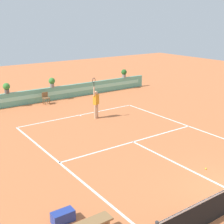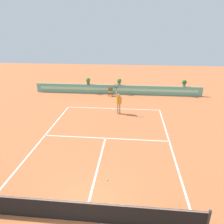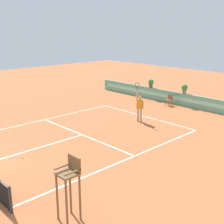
% 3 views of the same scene
% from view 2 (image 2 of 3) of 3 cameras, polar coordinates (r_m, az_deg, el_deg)
% --- Properties ---
extents(ground_plane, '(60.00, 60.00, 0.00)m').
position_cam_2_polar(ground_plane, '(13.53, -2.02, -7.97)').
color(ground_plane, '#C66B3D').
extents(court_lines, '(8.32, 11.94, 0.01)m').
position_cam_2_polar(court_lines, '(14.15, -1.64, -6.51)').
color(court_lines, white).
rests_on(court_lines, ground).
extents(net, '(8.92, 0.10, 1.00)m').
position_cam_2_polar(net, '(8.54, -7.88, -25.13)').
color(net, '#333333').
rests_on(net, ground).
extents(back_wall_barrier, '(18.00, 0.21, 1.00)m').
position_cam_2_polar(back_wall_barrier, '(22.93, 1.36, 6.12)').
color(back_wall_barrier, '#60A88E').
rests_on(back_wall_barrier, ground).
extents(ball_kid_chair, '(0.44, 0.44, 0.85)m').
position_cam_2_polar(ball_kid_chair, '(22.29, -0.45, 5.60)').
color(ball_kid_chair, brown).
rests_on(ball_kid_chair, ground).
extents(tennis_player, '(0.58, 0.34, 2.58)m').
position_cam_2_polar(tennis_player, '(17.36, 1.78, 2.77)').
color(tennis_player, tan).
rests_on(tennis_player, ground).
extents(tennis_ball_near_baseline, '(0.07, 0.07, 0.07)m').
position_cam_2_polar(tennis_ball_near_baseline, '(10.46, -1.40, -17.93)').
color(tennis_ball_near_baseline, '#CCE033').
rests_on(tennis_ball_near_baseline, ground).
extents(potted_plant_far_right, '(0.48, 0.48, 0.72)m').
position_cam_2_polar(potted_plant_far_right, '(23.28, 19.03, 7.49)').
color(potted_plant_far_right, gray).
rests_on(potted_plant_far_right, back_wall_barrier).
extents(potted_plant_centre, '(0.48, 0.48, 0.72)m').
position_cam_2_polar(potted_plant_centre, '(22.69, 1.96, 8.32)').
color(potted_plant_centre, gray).
rests_on(potted_plant_centre, back_wall_barrier).
extents(potted_plant_left, '(0.48, 0.48, 0.72)m').
position_cam_2_polar(potted_plant_left, '(23.14, -6.51, 8.46)').
color(potted_plant_left, '#514C47').
rests_on(potted_plant_left, back_wall_barrier).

